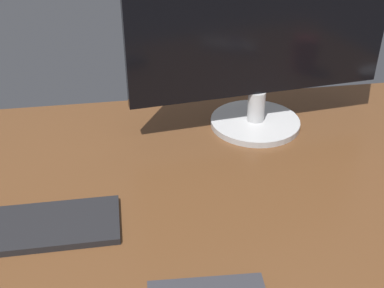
% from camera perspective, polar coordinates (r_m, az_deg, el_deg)
% --- Properties ---
extents(desk, '(1.40, 0.84, 0.02)m').
position_cam_1_polar(desk, '(0.94, 3.82, -6.03)').
color(desk, brown).
rests_on(desk, ground).
extents(monitor, '(0.59, 0.21, 0.39)m').
position_cam_1_polar(monitor, '(1.08, 8.13, 11.76)').
color(monitor, '#BDBDBD').
rests_on(monitor, desk).
extents(keyboard, '(0.39, 0.12, 0.01)m').
position_cam_1_polar(keyboard, '(0.90, -21.12, -9.41)').
color(keyboard, black).
rests_on(keyboard, desk).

